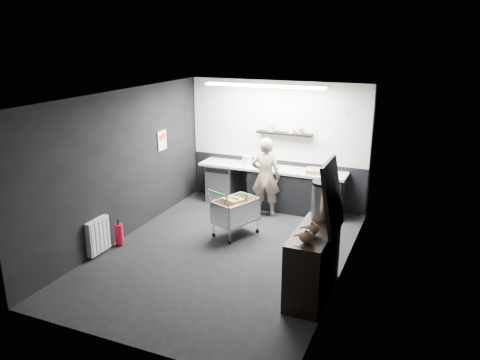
% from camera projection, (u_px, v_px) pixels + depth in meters
% --- Properties ---
extents(floor, '(5.50, 5.50, 0.00)m').
position_uv_depth(floor, '(224.00, 253.00, 8.09)').
color(floor, black).
rests_on(floor, ground).
extents(ceiling, '(5.50, 5.50, 0.00)m').
position_uv_depth(ceiling, '(223.00, 96.00, 7.29)').
color(ceiling, silver).
rests_on(ceiling, wall_back).
extents(wall_back, '(5.50, 0.00, 5.50)m').
position_uv_depth(wall_back, '(277.00, 144.00, 10.11)').
color(wall_back, black).
rests_on(wall_back, floor).
extents(wall_front, '(5.50, 0.00, 5.50)m').
position_uv_depth(wall_front, '(121.00, 245.00, 5.27)').
color(wall_front, black).
rests_on(wall_front, floor).
extents(wall_left, '(0.00, 5.50, 5.50)m').
position_uv_depth(wall_left, '(123.00, 166.00, 8.43)').
color(wall_left, black).
rests_on(wall_left, floor).
extents(wall_right, '(0.00, 5.50, 5.50)m').
position_uv_depth(wall_right, '(346.00, 194.00, 6.95)').
color(wall_right, black).
rests_on(wall_right, floor).
extents(kitchen_wall_panel, '(3.95, 0.02, 1.70)m').
position_uv_depth(kitchen_wall_panel, '(277.00, 121.00, 9.94)').
color(kitchen_wall_panel, silver).
rests_on(kitchen_wall_panel, wall_back).
extents(dado_panel, '(3.95, 0.02, 1.00)m').
position_uv_depth(dado_panel, '(276.00, 181.00, 10.34)').
color(dado_panel, black).
rests_on(dado_panel, wall_back).
extents(floating_shelf, '(1.20, 0.22, 0.04)m').
position_uv_depth(floating_shelf, '(284.00, 133.00, 9.84)').
color(floating_shelf, black).
rests_on(floating_shelf, wall_back).
extents(wall_clock, '(0.20, 0.03, 0.20)m').
position_uv_depth(wall_clock, '(344.00, 111.00, 9.32)').
color(wall_clock, silver).
rests_on(wall_clock, wall_back).
extents(poster, '(0.02, 0.30, 0.40)m').
position_uv_depth(poster, '(162.00, 140.00, 9.51)').
color(poster, white).
rests_on(poster, wall_left).
extents(poster_red_band, '(0.02, 0.22, 0.10)m').
position_uv_depth(poster_red_band, '(162.00, 137.00, 9.49)').
color(poster_red_band, red).
rests_on(poster_red_band, poster).
extents(radiator, '(0.10, 0.50, 0.60)m').
position_uv_depth(radiator, '(98.00, 236.00, 7.92)').
color(radiator, silver).
rests_on(radiator, wall_left).
extents(ceiling_strip, '(2.40, 0.20, 0.04)m').
position_uv_depth(ceiling_strip, '(264.00, 86.00, 8.92)').
color(ceiling_strip, white).
rests_on(ceiling_strip, ceiling).
extents(prep_counter, '(3.20, 0.61, 0.90)m').
position_uv_depth(prep_counter, '(277.00, 188.00, 10.03)').
color(prep_counter, black).
rests_on(prep_counter, floor).
extents(person, '(0.65, 0.48, 1.65)m').
position_uv_depth(person, '(266.00, 177.00, 9.57)').
color(person, beige).
rests_on(person, floor).
extents(shopping_cart, '(0.83, 1.07, 0.96)m').
position_uv_depth(shopping_cart, '(236.00, 212.00, 8.68)').
color(shopping_cart, silver).
rests_on(shopping_cart, floor).
extents(sideboard, '(0.57, 1.34, 2.01)m').
position_uv_depth(sideboard, '(315.00, 254.00, 6.65)').
color(sideboard, black).
rests_on(sideboard, floor).
extents(fire_extinguisher, '(0.14, 0.14, 0.47)m').
position_uv_depth(fire_extinguisher, '(119.00, 233.00, 8.32)').
color(fire_extinguisher, red).
rests_on(fire_extinguisher, floor).
extents(cardboard_box, '(0.50, 0.41, 0.09)m').
position_uv_depth(cardboard_box, '(317.00, 171.00, 9.52)').
color(cardboard_box, tan).
rests_on(cardboard_box, prep_counter).
extents(pink_tub, '(0.21, 0.21, 0.21)m').
position_uv_depth(pink_tub, '(247.00, 160.00, 10.13)').
color(pink_tub, silver).
rests_on(pink_tub, prep_counter).
extents(white_container, '(0.23, 0.21, 0.17)m').
position_uv_depth(white_container, '(272.00, 164.00, 9.88)').
color(white_container, silver).
rests_on(white_container, prep_counter).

